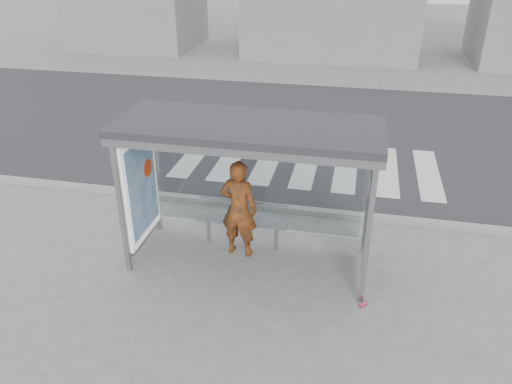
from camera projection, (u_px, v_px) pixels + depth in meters
ground at (249, 261)px, 9.02m from camera, size 80.00×80.00×0.00m
road at (300, 129)px, 15.10m from camera, size 30.00×10.00×0.01m
curb at (269, 207)px, 10.69m from camera, size 30.00×0.18×0.12m
crosswalk at (307, 164)px, 12.84m from camera, size 6.55×3.00×0.00m
bus_shelter at (227, 157)px, 8.23m from camera, size 4.25×1.65×2.62m
building_center at (333, 0)px, 23.50m from camera, size 8.00×5.00×5.00m
person at (239, 209)px, 8.84m from camera, size 0.72×0.51×1.85m
bench at (242, 221)px, 9.26m from camera, size 1.68×0.31×0.87m
soda_can at (363, 305)px, 7.90m from camera, size 0.13×0.13×0.07m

